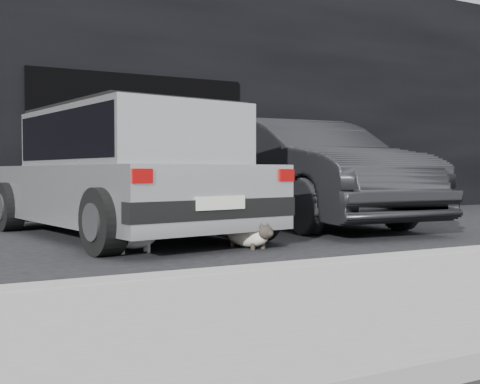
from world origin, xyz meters
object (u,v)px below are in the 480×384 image
second_car (302,172)px  cat_siamese (251,236)px  silver_hatchback (125,166)px  cat_white (137,238)px

second_car → cat_siamese: bearing=-130.8°
silver_hatchback → cat_white: size_ratio=6.92×
silver_hatchback → second_car: (3.01, 0.44, -0.07)m
silver_hatchback → second_car: 3.04m
silver_hatchback → cat_white: silver_hatchback is taller
silver_hatchback → cat_siamese: size_ratio=5.58×
silver_hatchback → cat_siamese: silver_hatchback is taller
cat_white → silver_hatchback: bearing=168.3°
second_car → cat_siamese: second_car is taller
silver_hatchback → second_car: size_ratio=0.94×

